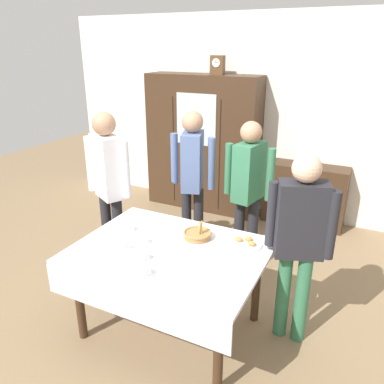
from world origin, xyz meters
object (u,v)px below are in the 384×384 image
object	(u,v)px
spoon_front_edge	(192,254)
pastry_plate	(245,243)
bookshelf_low	(304,195)
person_behind_table_left	(248,183)
book_stack	(308,161)
spoon_mid_left	(165,238)
tea_cup_mid_left	(128,228)
tea_cup_front_edge	(142,257)
dining_table	(168,263)
mantel_clock	(218,65)
tea_cup_near_right	(123,246)
person_beside_shelf	(192,172)
tea_cup_near_left	(144,272)
tea_cup_far_right	(142,241)
person_behind_table_right	(299,234)
person_near_right_end	(108,178)
bread_basket	(197,234)
wall_cabinet	(203,144)
spoon_far_right	(230,278)

from	to	relation	value
spoon_front_edge	pastry_plate	bearing A→B (deg)	45.82
bookshelf_low	person_behind_table_left	distance (m)	1.53
book_stack	spoon_mid_left	world-z (taller)	book_stack
spoon_mid_left	tea_cup_mid_left	bearing A→B (deg)	-175.00
bookshelf_low	tea_cup_front_edge	xyz separation A→B (m)	(-0.69, -2.84, 0.39)
dining_table	mantel_clock	distance (m)	3.01
tea_cup_near_right	person_beside_shelf	bearing A→B (deg)	92.40
spoon_mid_left	spoon_front_edge	bearing A→B (deg)	-22.89
tea_cup_near_left	person_behind_table_left	bearing A→B (deg)	82.70
bookshelf_low	pastry_plate	distance (m)	2.29
tea_cup_near_right	tea_cup_far_right	size ratio (longest dim) A/B	1.00
spoon_front_edge	person_behind_table_right	distance (m)	0.83
person_behind_table_left	spoon_mid_left	bearing A→B (deg)	-108.37
book_stack	tea_cup_near_left	world-z (taller)	book_stack
tea_cup_front_edge	person_behind_table_right	size ratio (longest dim) A/B	0.08
tea_cup_front_edge	person_behind_table_right	world-z (taller)	person_behind_table_right
person_near_right_end	bread_basket	bearing A→B (deg)	-14.70
mantel_clock	person_near_right_end	size ratio (longest dim) A/B	0.14
dining_table	spoon_front_edge	distance (m)	0.22
tea_cup_front_edge	pastry_plate	xyz separation A→B (m)	(0.61, 0.58, -0.02)
tea_cup_far_right	book_stack	bearing A→B (deg)	72.46
dining_table	person_behind_table_right	world-z (taller)	person_behind_table_right
bookshelf_low	book_stack	bearing A→B (deg)	90.00
tea_cup_near_left	bread_basket	distance (m)	0.67
bread_basket	pastry_plate	bearing A→B (deg)	10.62
mantel_clock	tea_cup_mid_left	size ratio (longest dim) A/B	1.85
wall_cabinet	spoon_mid_left	bearing A→B (deg)	-72.24
tea_cup_near_right	mantel_clock	bearing A→B (deg)	97.68
person_behind_table_left	person_near_right_end	bearing A→B (deg)	-152.20
mantel_clock	person_behind_table_left	distance (m)	1.94
person_behind_table_right	spoon_mid_left	bearing A→B (deg)	-168.80
tea_cup_mid_left	spoon_front_edge	bearing A→B (deg)	-8.81
tea_cup_mid_left	spoon_front_edge	distance (m)	0.68
tea_cup_near_right	bread_basket	bearing A→B (deg)	43.43
tea_cup_far_right	spoon_mid_left	size ratio (longest dim) A/B	1.09
tea_cup_front_edge	person_behind_table_left	size ratio (longest dim) A/B	0.08
spoon_mid_left	person_near_right_end	xyz separation A→B (m)	(-0.90, 0.42, 0.26)
spoon_front_edge	spoon_far_right	bearing A→B (deg)	-24.40
spoon_front_edge	mantel_clock	bearing A→B (deg)	109.31
spoon_mid_left	person_beside_shelf	distance (m)	1.10
wall_cabinet	spoon_far_right	world-z (taller)	wall_cabinet
book_stack	spoon_far_right	bearing A→B (deg)	-90.21
spoon_mid_left	tea_cup_near_right	bearing A→B (deg)	-123.62
mantel_clock	bread_basket	distance (m)	2.72
book_stack	bread_basket	xyz separation A→B (m)	(-0.47, -2.34, -0.08)
spoon_far_right	person_near_right_end	xyz separation A→B (m)	(-1.60, 0.73, 0.26)
pastry_plate	person_behind_table_left	distance (m)	0.95
tea_cup_front_edge	spoon_far_right	distance (m)	0.68
book_stack	person_behind_table_right	bearing A→B (deg)	-81.32
wall_cabinet	tea_cup_near_right	size ratio (longest dim) A/B	14.76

